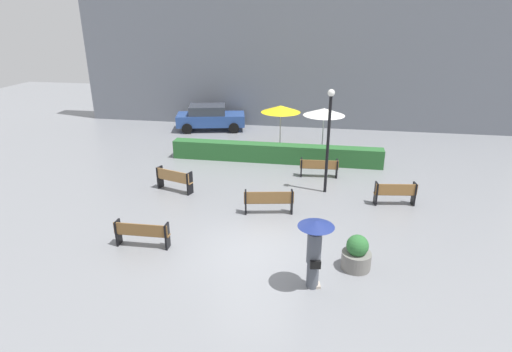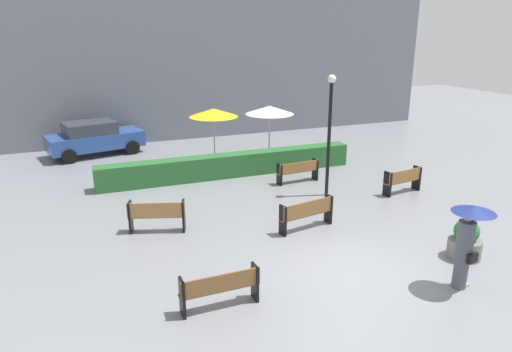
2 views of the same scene
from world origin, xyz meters
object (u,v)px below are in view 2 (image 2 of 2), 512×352
(bench_mid_center, at_px, (307,212))
(parked_car, at_px, (94,138))
(pedestrian_with_umbrella, at_px, (468,236))
(patio_umbrella_yellow, at_px, (214,113))
(patio_umbrella_white, at_px, (270,110))
(bench_far_right, at_px, (403,179))
(bench_far_left, at_px, (157,214))
(bench_near_left, at_px, (220,287))
(planter_pot, at_px, (465,241))
(lamp_post, at_px, (330,124))
(bench_back_row, at_px, (298,170))

(bench_mid_center, relative_size, parked_car, 0.41)
(pedestrian_with_umbrella, height_order, parked_car, pedestrian_with_umbrella)
(patio_umbrella_yellow, bearing_deg, patio_umbrella_white, -19.28)
(bench_far_right, xyz_separation_m, parked_car, (-9.95, 9.61, 0.30))
(bench_far_left, distance_m, bench_near_left, 4.42)
(pedestrian_with_umbrella, xyz_separation_m, patio_umbrella_yellow, (-2.25, 12.04, 0.91))
(bench_far_right, relative_size, planter_pot, 1.51)
(patio_umbrella_yellow, bearing_deg, pedestrian_with_umbrella, -79.41)
(pedestrian_with_umbrella, bearing_deg, patio_umbrella_yellow, 100.59)
(pedestrian_with_umbrella, height_order, lamp_post, lamp_post)
(bench_near_left, bearing_deg, patio_umbrella_white, 61.85)
(bench_back_row, bearing_deg, lamp_post, -79.62)
(bench_near_left, relative_size, patio_umbrella_yellow, 0.73)
(bench_mid_center, height_order, pedestrian_with_umbrella, pedestrian_with_umbrella)
(lamp_post, bearing_deg, bench_far_left, -171.07)
(bench_far_left, distance_m, patio_umbrella_yellow, 7.57)
(bench_far_right, distance_m, bench_far_left, 8.79)
(bench_near_left, relative_size, bench_back_row, 1.01)
(bench_mid_center, height_order, bench_back_row, bench_mid_center)
(bench_near_left, xyz_separation_m, patio_umbrella_yellow, (3.10, 10.81, 1.71))
(pedestrian_with_umbrella, relative_size, patio_umbrella_yellow, 0.85)
(bench_near_left, distance_m, planter_pot, 6.55)
(bench_far_left, xyz_separation_m, planter_pot, (7.09, -4.48, -0.10))
(patio_umbrella_yellow, height_order, parked_car, patio_umbrella_yellow)
(bench_far_left, height_order, planter_pot, planter_pot)
(bench_back_row, bearing_deg, bench_far_left, -155.80)
(bench_far_right, bearing_deg, bench_far_left, -179.04)
(parked_car, bearing_deg, bench_far_right, -44.01)
(patio_umbrella_yellow, xyz_separation_m, patio_umbrella_white, (2.26, -0.79, 0.10))
(bench_near_left, bearing_deg, bench_back_row, 52.95)
(bench_far_right, distance_m, bench_back_row, 3.85)
(bench_back_row, bearing_deg, planter_pot, -80.00)
(pedestrian_with_umbrella, distance_m, patio_umbrella_yellow, 12.28)
(bench_far_right, bearing_deg, bench_near_left, -151.18)
(bench_far_left, distance_m, planter_pot, 8.39)
(bench_mid_center, xyz_separation_m, pedestrian_with_umbrella, (1.77, -4.20, 0.77))
(bench_back_row, xyz_separation_m, patio_umbrella_white, (0.07, 3.01, 1.83))
(bench_near_left, distance_m, patio_umbrella_white, 11.51)
(pedestrian_with_umbrella, bearing_deg, bench_near_left, 167.07)
(pedestrian_with_umbrella, xyz_separation_m, parked_car, (-7.06, 15.37, -0.49))
(bench_far_right, relative_size, lamp_post, 0.38)
(pedestrian_with_umbrella, xyz_separation_m, lamp_post, (0.24, 6.58, 1.26))
(pedestrian_with_umbrella, bearing_deg, planter_pot, 43.49)
(bench_far_left, height_order, parked_car, parked_car)
(lamp_post, bearing_deg, bench_back_row, 100.38)
(patio_umbrella_yellow, relative_size, parked_car, 0.53)
(bench_near_left, height_order, patio_umbrella_white, patio_umbrella_white)
(bench_far_left, distance_m, bench_back_row, 6.40)
(bench_back_row, bearing_deg, patio_umbrella_white, 88.66)
(bench_mid_center, height_order, patio_umbrella_white, patio_umbrella_white)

